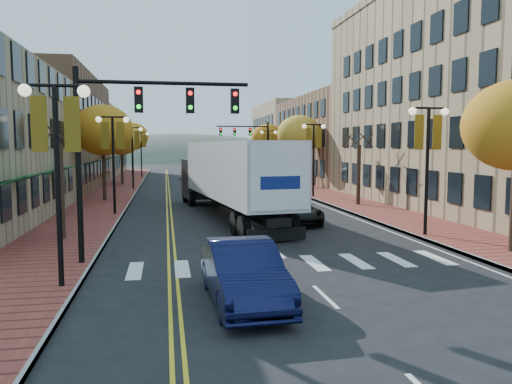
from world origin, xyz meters
name	(u,v)px	position (x,y,z in m)	size (l,w,h in m)	color
ground	(306,279)	(0.00, 0.00, 0.00)	(200.00, 200.00, 0.00)	black
sidewalk_left	(116,191)	(-9.00, 32.50, 0.07)	(4.00, 85.00, 0.15)	brown
sidewalk_right	(303,188)	(9.00, 32.50, 0.07)	(4.00, 85.00, 0.15)	brown
building_left_mid	(32,133)	(-17.00, 36.00, 5.50)	(12.00, 24.00, 11.00)	brown
building_left_far	(77,142)	(-17.00, 61.00, 4.75)	(12.00, 26.00, 9.50)	#9E8966
building_right_near	(501,99)	(18.50, 16.00, 7.50)	(15.00, 28.00, 15.00)	#997F5B
building_right_mid	(358,140)	(18.50, 42.00, 5.00)	(15.00, 24.00, 10.00)	brown
building_right_far	(307,138)	(18.50, 64.00, 5.50)	(15.00, 20.00, 11.00)	#9E8966
tree_left_a	(61,192)	(-9.00, 8.00, 2.25)	(0.28, 0.28, 4.20)	#382619
tree_left_b	(103,130)	(-9.00, 24.00, 5.45)	(4.48, 4.48, 7.21)	#382619
tree_left_c	(121,138)	(-9.00, 40.00, 5.05)	(4.16, 4.16, 6.69)	#382619
tree_left_d	(132,136)	(-9.00, 58.00, 5.60)	(4.61, 4.61, 7.42)	#382619
tree_right_b	(359,175)	(9.00, 18.00, 2.25)	(0.28, 0.28, 4.20)	#382619
tree_right_c	(299,134)	(9.00, 34.00, 5.45)	(4.48, 4.48, 7.21)	#382619
tree_right_d	(267,138)	(9.00, 50.00, 5.29)	(4.35, 4.35, 7.00)	#382619
lamp_left_a	(57,145)	(-7.50, 0.00, 4.29)	(1.96, 0.36, 6.05)	black
lamp_left_b	(113,146)	(-7.50, 16.00, 4.29)	(1.96, 0.36, 6.05)	black
lamp_left_c	(132,146)	(-7.50, 34.00, 4.29)	(1.96, 0.36, 6.05)	black
lamp_left_d	(141,146)	(-7.50, 52.00, 4.29)	(1.96, 0.36, 6.05)	black
lamp_right_a	(428,145)	(7.50, 6.00, 4.29)	(1.96, 0.36, 6.05)	black
lamp_right_b	(314,146)	(7.50, 24.00, 4.29)	(1.96, 0.36, 6.05)	black
lamp_right_c	(269,146)	(7.50, 42.00, 4.29)	(1.96, 0.36, 6.05)	black
traffic_mast_near	(134,128)	(-5.48, 3.00, 4.92)	(6.10, 0.35, 7.00)	black
traffic_mast_far	(252,140)	(5.48, 42.00, 4.92)	(6.10, 0.34, 7.00)	black
semi_truck	(229,173)	(-0.68, 14.21, 2.64)	(5.07, 18.27, 4.51)	black
navy_sedan	(243,273)	(-2.38, -2.11, 0.84)	(1.79, 5.12, 1.69)	black
black_suv	(295,211)	(2.63, 11.30, 0.68)	(2.25, 4.89, 1.36)	black
car_far_white	(187,174)	(-1.70, 49.70, 0.67)	(1.58, 3.94, 1.34)	silver
car_far_silver	(201,171)	(0.63, 56.76, 0.67)	(1.88, 4.62, 1.34)	#A8A8AF
car_far_oncoming	(204,166)	(2.05, 70.63, 0.78)	(1.66, 4.75, 1.57)	#B0AFB7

